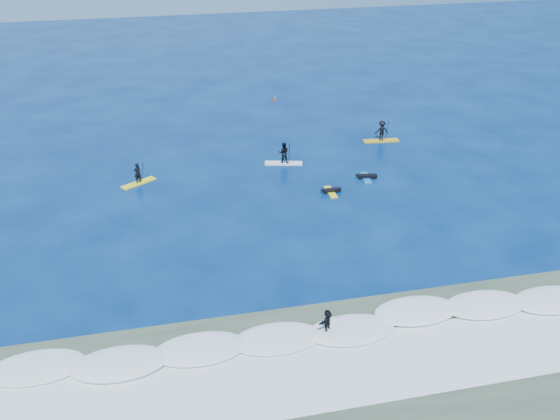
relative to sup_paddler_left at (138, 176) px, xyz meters
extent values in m
plane|color=#041C4B|center=(9.59, -10.85, -0.63)|extent=(160.00, 160.00, 0.00)
cube|color=#324434|center=(9.59, -24.85, -0.63)|extent=(90.00, 13.00, 0.01)
cube|color=white|center=(9.59, -20.85, -0.63)|extent=(40.00, 6.00, 0.30)
cube|color=silver|center=(9.59, -23.85, -0.63)|extent=(34.00, 5.00, 0.02)
cube|color=yellow|center=(0.00, 0.00, -0.59)|extent=(2.84, 2.13, 0.10)
imported|color=black|center=(0.00, 0.00, 0.29)|extent=(0.72, 0.66, 1.66)
cylinder|color=black|center=(0.37, 0.23, 0.23)|extent=(0.38, 0.59, 1.94)
cube|color=black|center=(0.37, 0.23, -0.68)|extent=(0.12, 0.03, 0.29)
cube|color=white|center=(12.09, 1.27, -0.58)|extent=(3.26, 1.51, 0.11)
imported|color=black|center=(12.09, 1.27, 0.38)|extent=(1.02, 0.88, 1.82)
cylinder|color=black|center=(12.55, 1.16, 0.31)|extent=(0.22, 0.72, 2.12)
cube|color=black|center=(12.55, 1.16, -0.69)|extent=(0.13, 0.03, 0.32)
cube|color=gold|center=(21.99, 4.32, -0.58)|extent=(3.32, 1.14, 0.11)
imported|color=black|center=(21.99, 4.32, 0.41)|extent=(1.27, 0.81, 1.87)
cylinder|color=black|center=(22.48, 4.27, 0.34)|extent=(0.12, 0.75, 2.18)
cube|color=black|center=(22.48, 4.27, -0.69)|extent=(0.13, 0.03, 0.33)
cube|color=yellow|center=(14.38, -4.89, -0.59)|extent=(0.55, 2.04, 0.10)
cube|color=black|center=(14.47, -4.89, -0.42)|extent=(1.41, 0.37, 0.23)
sphere|color=black|center=(13.68, -4.89, -0.32)|extent=(0.23, 0.23, 0.23)
cube|color=#1761AF|center=(17.90, -3.07, -0.58)|extent=(0.94, 2.29, 0.11)
cube|color=black|center=(18.00, -3.09, -0.40)|extent=(1.58, 0.64, 0.25)
sphere|color=black|center=(17.15, -2.95, -0.30)|extent=(0.25, 0.25, 0.25)
cube|color=white|center=(9.27, -21.03, -0.43)|extent=(1.78, 1.67, 0.10)
imported|color=black|center=(9.27, -21.03, 0.26)|extent=(1.14, 1.08, 1.29)
cylinder|color=#E35114|center=(14.96, 17.87, -0.44)|extent=(0.24, 0.24, 0.39)
cone|color=#E35114|center=(14.96, 17.87, -0.15)|extent=(0.17, 0.17, 0.19)
camera|label=1|loc=(1.12, -45.93, 20.68)|focal=40.00mm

